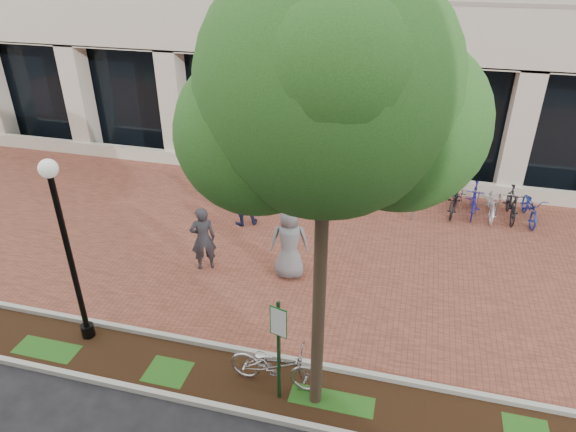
% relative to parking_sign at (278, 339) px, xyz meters
% --- Properties ---
extents(ground, '(120.00, 120.00, 0.00)m').
position_rel_parking_sign_xyz_m(ground, '(-0.90, 5.46, -1.47)').
color(ground, black).
rests_on(ground, ground).
extents(brick_plaza, '(40.00, 9.00, 0.01)m').
position_rel_parking_sign_xyz_m(brick_plaza, '(-0.90, 5.46, -1.46)').
color(brick_plaza, brown).
rests_on(brick_plaza, ground).
extents(planting_strip, '(40.00, 1.50, 0.01)m').
position_rel_parking_sign_xyz_m(planting_strip, '(-0.90, 0.21, -1.46)').
color(planting_strip, black).
rests_on(planting_strip, ground).
extents(curb_plaza_side, '(40.00, 0.12, 0.12)m').
position_rel_parking_sign_xyz_m(curb_plaza_side, '(-0.90, 0.96, -1.41)').
color(curb_plaza_side, '#A6A79E').
rests_on(curb_plaza_side, ground).
extents(curb_street_side, '(40.00, 0.12, 0.12)m').
position_rel_parking_sign_xyz_m(curb_street_side, '(-0.90, -0.54, -1.41)').
color(curb_street_side, '#A6A79E').
rests_on(curb_street_side, ground).
extents(parking_sign, '(0.34, 0.07, 2.29)m').
position_rel_parking_sign_xyz_m(parking_sign, '(0.00, 0.00, 0.00)').
color(parking_sign, '#163D1C').
rests_on(parking_sign, ground).
extents(lamppost, '(0.36, 0.36, 4.18)m').
position_rel_parking_sign_xyz_m(lamppost, '(-4.51, 0.61, 0.90)').
color(lamppost, black).
rests_on(lamppost, ground).
extents(street_tree, '(4.32, 3.60, 7.76)m').
position_rel_parking_sign_xyz_m(street_tree, '(0.74, 0.16, 4.26)').
color(street_tree, '#4C3E2B').
rests_on(street_tree, ground).
extents(locked_bicycle, '(1.87, 0.69, 0.97)m').
position_rel_parking_sign_xyz_m(locked_bicycle, '(-0.16, 0.34, -0.98)').
color(locked_bicycle, '#B8B7BC').
rests_on(locked_bicycle, ground).
extents(pedestrian_left, '(0.77, 0.68, 1.79)m').
position_rel_parking_sign_xyz_m(pedestrian_left, '(-3.05, 3.72, -0.57)').
color(pedestrian_left, '#27262B').
rests_on(pedestrian_left, ground).
extents(pedestrian_mid, '(1.07, 0.99, 1.77)m').
position_rel_parking_sign_xyz_m(pedestrian_mid, '(-2.85, 6.21, -0.58)').
color(pedestrian_mid, '#1C2246').
rests_on(pedestrian_mid, ground).
extents(pedestrian_right, '(1.09, 0.83, 2.01)m').
position_rel_parking_sign_xyz_m(pedestrian_right, '(-0.82, 3.95, -0.46)').
color(pedestrian_right, slate).
rests_on(pedestrian_right, ground).
extents(bollard, '(0.12, 0.12, 0.92)m').
position_rel_parking_sign_xyz_m(bollard, '(2.14, 7.70, -1.00)').
color(bollard, '#B6B6BB').
rests_on(bollard, ground).
extents(bike_rack_cluster, '(2.98, 1.80, 1.01)m').
position_rel_parking_sign_xyz_m(bike_rack_cluster, '(4.47, 8.59, -0.99)').
color(bike_rack_cluster, black).
rests_on(bike_rack_cluster, ground).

